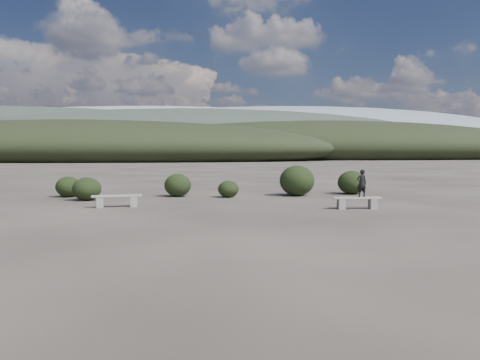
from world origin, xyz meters
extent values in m
plane|color=#2E2924|center=(0.00, 0.00, 0.00)|extent=(1200.00, 1200.00, 0.00)
cube|color=gray|center=(-4.62, 5.17, 0.20)|extent=(0.31, 0.39, 0.40)
cube|color=gray|center=(-3.42, 5.37, 0.20)|extent=(0.31, 0.39, 0.40)
cube|color=gray|center=(-4.02, 5.27, 0.43)|extent=(1.86, 0.68, 0.05)
cube|color=gray|center=(4.13, 3.90, 0.19)|extent=(0.25, 0.34, 0.39)
cube|color=gray|center=(5.29, 3.88, 0.19)|extent=(0.25, 0.34, 0.39)
cube|color=gray|center=(4.71, 3.89, 0.41)|extent=(1.75, 0.40, 0.05)
imported|color=black|center=(4.87, 3.88, 0.93)|extent=(0.39, 0.28, 0.99)
ellipsoid|color=black|center=(-5.69, 7.85, 0.49)|extent=(1.20, 1.20, 0.99)
ellipsoid|color=black|center=(-1.92, 9.18, 0.53)|extent=(1.23, 1.23, 1.05)
ellipsoid|color=black|center=(0.37, 8.57, 0.38)|extent=(0.95, 0.95, 0.76)
ellipsoid|color=black|center=(3.63, 9.06, 0.71)|extent=(1.63, 1.63, 1.42)
ellipsoid|color=black|center=(6.46, 9.61, 0.57)|extent=(1.37, 1.37, 1.14)
ellipsoid|color=black|center=(-6.89, 9.45, 0.47)|extent=(1.11, 1.11, 0.94)
ellipsoid|color=black|center=(-25.00, 90.00, 2.70)|extent=(110.00, 40.00, 12.00)
ellipsoid|color=black|center=(35.00, 110.00, 3.15)|extent=(120.00, 44.00, 14.00)
ellipsoid|color=#2B342B|center=(0.00, 160.00, 5.40)|extent=(190.00, 64.00, 24.00)
ellipsoid|color=#2B342B|center=(-90.00, 220.00, 7.20)|extent=(240.00, 80.00, 32.00)
ellipsoid|color=gray|center=(70.00, 300.00, 9.90)|extent=(340.00, 110.00, 44.00)
ellipsoid|color=gray|center=(-30.00, 400.00, 12.60)|extent=(460.00, 140.00, 56.00)
camera|label=1|loc=(-1.07, -12.42, 2.09)|focal=35.00mm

